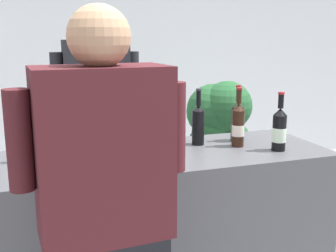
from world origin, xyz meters
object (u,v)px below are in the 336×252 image
object	(u,v)px
wine_bottle_7	(279,129)
potted_shrub	(218,130)
wine_bottle_4	(237,120)
ice_bucket	(64,152)
wine_glass	(148,129)
person_server	(99,145)
wine_bottle_3	(37,138)
wine_bottle_0	(121,144)
wine_bottle_2	(238,125)
wine_bottle_5	(166,129)
wine_bottle_6	(198,124)

from	to	relation	value
wine_bottle_7	potted_shrub	world-z (taller)	wine_bottle_7
wine_bottle_4	ice_bucket	bearing A→B (deg)	-163.69
wine_glass	person_server	size ratio (longest dim) A/B	0.12
wine_bottle_3	ice_bucket	bearing A→B (deg)	-64.09
wine_bottle_0	wine_bottle_4	world-z (taller)	wine_bottle_4
wine_bottle_3	wine_bottle_0	bearing A→B (deg)	-32.65
potted_shrub	person_server	bearing A→B (deg)	-156.58
wine_bottle_2	person_server	size ratio (longest dim) A/B	0.20
wine_bottle_0	wine_bottle_7	size ratio (longest dim) A/B	1.01
wine_bottle_5	wine_bottle_7	distance (m)	0.62
wine_bottle_0	wine_bottle_5	world-z (taller)	wine_bottle_0
wine_glass	wine_bottle_3	bearing A→B (deg)	173.81
wine_bottle_0	wine_bottle_2	xyz separation A→B (m)	(0.72, 0.19, 0.00)
ice_bucket	potted_shrub	bearing A→B (deg)	42.92
wine_bottle_7	ice_bucket	xyz separation A→B (m)	(-1.15, -0.04, -0.01)
wine_bottle_2	ice_bucket	bearing A→B (deg)	-169.24
wine_bottle_0	wine_bottle_3	size ratio (longest dim) A/B	1.00
wine_bottle_3	wine_bottle_5	size ratio (longest dim) A/B	1.03
wine_bottle_5	wine_bottle_7	world-z (taller)	wine_bottle_7
wine_bottle_6	ice_bucket	size ratio (longest dim) A/B	1.59
wine_bottle_4	wine_glass	xyz separation A→B (m)	(-0.59, -0.13, 0.01)
wine_bottle_4	person_server	world-z (taller)	person_server
wine_bottle_0	wine_bottle_4	distance (m)	0.84
wine_glass	wine_bottle_5	bearing A→B (deg)	32.33
wine_glass	potted_shrub	distance (m)	1.50
wine_bottle_5	wine_bottle_0	bearing A→B (deg)	-140.27
wine_bottle_0	wine_bottle_4	size ratio (longest dim) A/B	0.97
wine_bottle_5	ice_bucket	size ratio (longest dim) A/B	1.54
wine_bottle_4	wine_bottle_0	bearing A→B (deg)	-158.13
wine_bottle_6	wine_glass	world-z (taller)	wine_bottle_6
wine_bottle_3	person_server	distance (m)	0.73
wine_bottle_2	wine_glass	size ratio (longest dim) A/B	1.63
ice_bucket	wine_bottle_0	bearing A→B (deg)	-1.85
potted_shrub	ice_bucket	bearing A→B (deg)	-137.08
wine_bottle_0	potted_shrub	world-z (taller)	wine_bottle_0
person_server	wine_bottle_4	bearing A→B (deg)	-33.73
wine_bottle_3	wine_bottle_4	xyz separation A→B (m)	(1.15, 0.07, 0.01)
wine_glass	ice_bucket	xyz separation A→B (m)	(-0.44, -0.17, -0.04)
wine_bottle_5	wine_bottle_6	xyz separation A→B (m)	(0.21, 0.05, 0.01)
potted_shrub	wine_bottle_0	bearing A→B (deg)	-130.97
wine_glass	wine_bottle_2	bearing A→B (deg)	1.80
wine_bottle_7	person_server	distance (m)	1.19
person_server	wine_bottle_0	bearing A→B (deg)	-91.27
wine_bottle_5	potted_shrub	xyz separation A→B (m)	(0.82, 1.04, -0.29)
wine_bottle_2	wine_bottle_3	distance (m)	1.09
wine_bottle_4	wine_glass	bearing A→B (deg)	-167.25
wine_bottle_2	wine_glass	world-z (taller)	wine_bottle_2
wine_bottle_3	wine_bottle_4	bearing A→B (deg)	3.68
wine_bottle_3	wine_bottle_5	distance (m)	0.68
wine_bottle_2	wine_bottle_7	size ratio (longest dim) A/B	1.04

